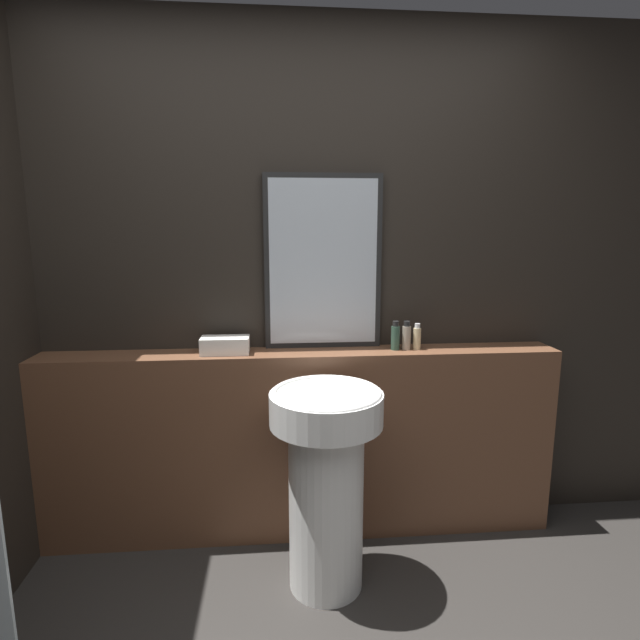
{
  "coord_description": "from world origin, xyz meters",
  "views": [
    {
      "loc": [
        -0.12,
        -0.94,
        1.53
      ],
      "look_at": [
        0.08,
        1.28,
        1.12
      ],
      "focal_mm": 28.0,
      "sensor_mm": 36.0,
      "label": 1
    }
  ],
  "objects_px": {
    "mirror": "(323,263)",
    "shampoo_bottle": "(395,337)",
    "towel_stack": "(225,345)",
    "lotion_bottle": "(417,337)",
    "conditioner_bottle": "(406,336)",
    "pedestal_sink": "(326,475)"
  },
  "relations": [
    {
      "from": "pedestal_sink",
      "to": "conditioner_bottle",
      "type": "xyz_separation_m",
      "value": [
        0.43,
        0.4,
        0.5
      ]
    },
    {
      "from": "pedestal_sink",
      "to": "lotion_bottle",
      "type": "bearing_deg",
      "value": 39.75
    },
    {
      "from": "mirror",
      "to": "conditioner_bottle",
      "type": "relative_size",
      "value": 5.95
    },
    {
      "from": "shampoo_bottle",
      "to": "lotion_bottle",
      "type": "relative_size",
      "value": 1.11
    },
    {
      "from": "shampoo_bottle",
      "to": "towel_stack",
      "type": "bearing_deg",
      "value": 180.0
    },
    {
      "from": "pedestal_sink",
      "to": "towel_stack",
      "type": "distance_m",
      "value": 0.76
    },
    {
      "from": "towel_stack",
      "to": "conditioner_bottle",
      "type": "distance_m",
      "value": 0.87
    },
    {
      "from": "mirror",
      "to": "shampoo_bottle",
      "type": "height_order",
      "value": "mirror"
    },
    {
      "from": "mirror",
      "to": "towel_stack",
      "type": "distance_m",
      "value": 0.61
    },
    {
      "from": "mirror",
      "to": "conditioner_bottle",
      "type": "xyz_separation_m",
      "value": [
        0.4,
        -0.09,
        -0.36
      ]
    },
    {
      "from": "towel_stack",
      "to": "lotion_bottle",
      "type": "relative_size",
      "value": 1.76
    },
    {
      "from": "mirror",
      "to": "towel_stack",
      "type": "height_order",
      "value": "mirror"
    },
    {
      "from": "pedestal_sink",
      "to": "mirror",
      "type": "bearing_deg",
      "value": 86.26
    },
    {
      "from": "towel_stack",
      "to": "shampoo_bottle",
      "type": "bearing_deg",
      "value": 0.0
    },
    {
      "from": "shampoo_bottle",
      "to": "conditioner_bottle",
      "type": "relative_size",
      "value": 1.01
    },
    {
      "from": "towel_stack",
      "to": "lotion_bottle",
      "type": "xyz_separation_m",
      "value": [
        0.93,
        -0.0,
        0.02
      ]
    },
    {
      "from": "shampoo_bottle",
      "to": "mirror",
      "type": "bearing_deg",
      "value": 165.44
    },
    {
      "from": "shampoo_bottle",
      "to": "lotion_bottle",
      "type": "height_order",
      "value": "shampoo_bottle"
    },
    {
      "from": "towel_stack",
      "to": "lotion_bottle",
      "type": "distance_m",
      "value": 0.93
    },
    {
      "from": "pedestal_sink",
      "to": "mirror",
      "type": "xyz_separation_m",
      "value": [
        0.03,
        0.49,
        0.85
      ]
    },
    {
      "from": "conditioner_bottle",
      "to": "towel_stack",
      "type": "bearing_deg",
      "value": 180.0
    },
    {
      "from": "pedestal_sink",
      "to": "shampoo_bottle",
      "type": "xyz_separation_m",
      "value": [
        0.38,
        0.4,
        0.5
      ]
    }
  ]
}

